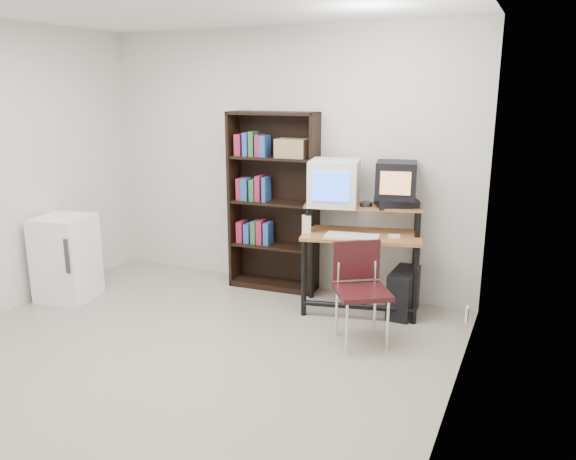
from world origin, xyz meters
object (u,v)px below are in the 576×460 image
at_px(crt_tv, 396,180).
at_px(pc_tower, 403,292).
at_px(mini_fridge, 66,258).
at_px(computer_desk, 362,240).
at_px(school_chair, 360,282).
at_px(crt_monitor, 334,183).
at_px(bookshelf, 274,200).

bearing_deg(crt_tv, pc_tower, -50.16).
bearing_deg(pc_tower, mini_fridge, -161.69).
bearing_deg(computer_desk, school_chair, -86.70).
bearing_deg(crt_tv, computer_desk, -160.14).
distance_m(computer_desk, crt_monitor, 0.58).
height_order(school_chair, mini_fridge, mini_fridge).
xyz_separation_m(crt_monitor, crt_tv, (0.53, 0.14, 0.04)).
relative_size(crt_tv, pc_tower, 0.92).
distance_m(pc_tower, mini_fridge, 3.24).
xyz_separation_m(crt_tv, mini_fridge, (-2.95, -1.07, -0.80)).
bearing_deg(school_chair, bookshelf, 110.46).
height_order(crt_monitor, crt_tv, crt_monitor).
distance_m(crt_tv, bookshelf, 1.29).
relative_size(crt_monitor, bookshelf, 0.29).
bearing_deg(pc_tower, computer_desk, -172.34).
distance_m(computer_desk, mini_fridge, 2.86).
distance_m(school_chair, bookshelf, 1.53).
relative_size(crt_tv, mini_fridge, 0.51).
bearing_deg(computer_desk, bookshelf, 153.07).
xyz_separation_m(school_chair, bookshelf, (-1.19, 0.87, 0.42)).
distance_m(computer_desk, school_chair, 0.68).
relative_size(school_chair, bookshelf, 0.45).
relative_size(crt_monitor, mini_fridge, 0.63).
bearing_deg(crt_monitor, mini_fridge, -171.19).
height_order(computer_desk, pc_tower, computer_desk).
bearing_deg(mini_fridge, bookshelf, 23.23).
bearing_deg(school_chair, mini_fridge, 152.19).
distance_m(crt_monitor, crt_tv, 0.55).
xyz_separation_m(computer_desk, pc_tower, (0.40, 0.05, -0.46)).
height_order(crt_tv, school_chair, crt_tv).
bearing_deg(crt_tv, bookshelf, 164.20).
bearing_deg(crt_monitor, school_chair, -66.33).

